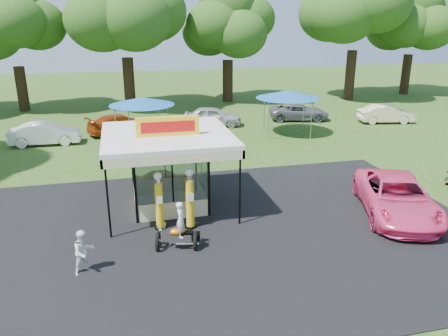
% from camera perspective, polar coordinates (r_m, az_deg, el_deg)
% --- Properties ---
extents(ground, '(120.00, 120.00, 0.00)m').
position_cam_1_polar(ground, '(15.81, 2.47, -11.39)').
color(ground, '#244816').
rests_on(ground, ground).
extents(asphalt_apron, '(20.00, 14.00, 0.04)m').
position_cam_1_polar(asphalt_apron, '(17.50, 0.67, -8.12)').
color(asphalt_apron, black).
rests_on(asphalt_apron, ground).
extents(gas_station_kiosk, '(5.40, 5.40, 4.18)m').
position_cam_1_polar(gas_station_kiosk, '(19.22, -7.29, -0.03)').
color(gas_station_kiosk, white).
rests_on(gas_station_kiosk, ground).
extents(gas_pump_left, '(0.45, 0.45, 2.42)m').
position_cam_1_polar(gas_pump_left, '(17.33, -8.48, -4.46)').
color(gas_pump_left, black).
rests_on(gas_pump_left, ground).
extents(gas_pump_right, '(0.48, 0.48, 2.56)m').
position_cam_1_polar(gas_pump_right, '(17.26, -4.48, -4.16)').
color(gas_pump_right, black).
rests_on(gas_pump_right, ground).
extents(motorcycle, '(1.68, 1.02, 1.92)m').
position_cam_1_polar(motorcycle, '(15.97, -5.83, -8.10)').
color(motorcycle, black).
rests_on(motorcycle, ground).
extents(spare_tires, '(0.80, 0.55, 0.66)m').
position_cam_1_polar(spare_tires, '(18.63, -10.07, -5.65)').
color(spare_tires, black).
rests_on(spare_tires, ground).
extents(kiosk_car, '(2.82, 1.13, 0.96)m').
position_cam_1_polar(kiosk_car, '(21.72, -7.81, -1.45)').
color(kiosk_car, yellow).
rests_on(kiosk_car, ground).
extents(pink_sedan, '(4.47, 6.44, 1.63)m').
position_cam_1_polar(pink_sedan, '(19.94, 21.60, -3.52)').
color(pink_sedan, '#FE4580').
rests_on(pink_sedan, ground).
extents(spectator_west, '(0.94, 0.88, 1.53)m').
position_cam_1_polar(spectator_west, '(15.20, -17.82, -10.39)').
color(spectator_west, white).
rests_on(spectator_west, ground).
extents(bg_car_a, '(4.55, 1.59, 1.50)m').
position_cam_1_polar(bg_car_a, '(31.41, -22.35, 4.18)').
color(bg_car_a, white).
rests_on(bg_car_a, ground).
extents(bg_car_b, '(5.19, 3.58, 1.39)m').
position_cam_1_polar(bg_car_b, '(32.88, -13.36, 5.62)').
color(bg_car_b, '#97350B').
rests_on(bg_car_b, ground).
extents(bg_car_c, '(4.70, 2.63, 1.51)m').
position_cam_1_polar(bg_car_c, '(34.28, -1.47, 6.75)').
color(bg_car_c, '#B4B3B8').
rests_on(bg_car_c, ground).
extents(bg_car_d, '(5.24, 3.33, 1.35)m').
position_cam_1_polar(bg_car_d, '(36.88, 9.78, 7.22)').
color(bg_car_d, slate).
rests_on(bg_car_d, ground).
extents(bg_car_e, '(4.55, 2.26, 1.43)m').
position_cam_1_polar(bg_car_e, '(37.68, 20.38, 6.63)').
color(bg_car_e, beige).
rests_on(bg_car_e, ground).
extents(tent_west, '(4.35, 4.35, 3.04)m').
position_cam_1_polar(tent_west, '(29.85, -10.69, 8.52)').
color(tent_west, gray).
rests_on(tent_west, ground).
extents(tent_east, '(4.53, 4.53, 3.17)m').
position_cam_1_polar(tent_east, '(31.69, 8.34, 9.45)').
color(tent_east, gray).
rests_on(tent_east, ground).
extents(oak_far_b, '(9.17, 9.17, 10.94)m').
position_cam_1_polar(oak_far_b, '(43.59, -25.82, 15.83)').
color(oak_far_b, black).
rests_on(oak_far_b, ground).
extents(oak_far_c, '(11.19, 11.19, 13.19)m').
position_cam_1_polar(oak_far_c, '(41.24, -12.90, 19.02)').
color(oak_far_c, black).
rests_on(oak_far_c, ground).
extents(oak_far_d, '(9.54, 9.54, 11.36)m').
position_cam_1_polar(oak_far_d, '(44.45, 0.51, 17.97)').
color(oak_far_d, black).
rests_on(oak_far_d, ground).
extents(oak_far_e, '(11.57, 11.57, 13.78)m').
position_cam_1_polar(oak_far_e, '(47.27, 16.88, 19.15)').
color(oak_far_e, black).
rests_on(oak_far_e, ground).
extents(oak_far_f, '(9.67, 9.67, 11.65)m').
position_cam_1_polar(oak_far_f, '(53.00, 23.40, 16.92)').
color(oak_far_f, black).
rests_on(oak_far_f, ground).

